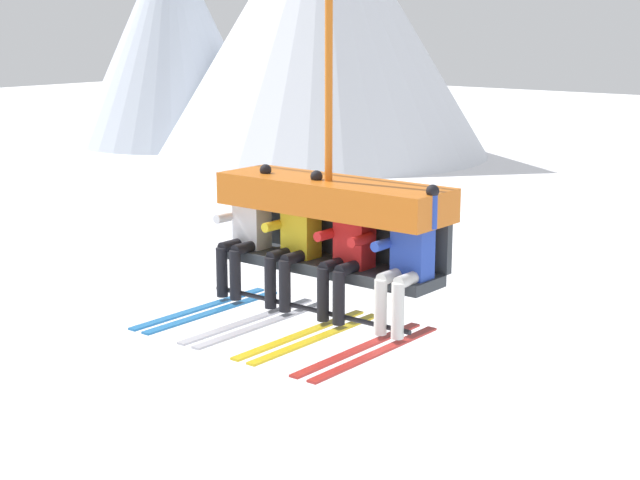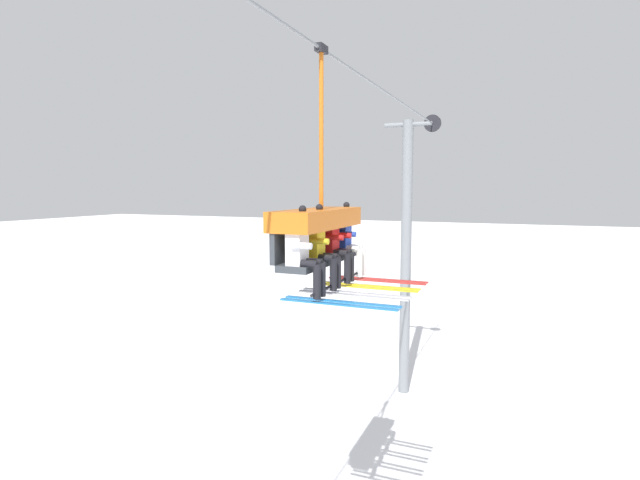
{
  "view_description": "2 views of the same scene",
  "coord_description": "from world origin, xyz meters",
  "px_view_note": "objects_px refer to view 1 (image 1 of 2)",
  "views": [
    {
      "loc": [
        6.76,
        -7.69,
        8.24
      ],
      "look_at": [
        1.37,
        -0.95,
        6.29
      ],
      "focal_mm": 55.0,
      "sensor_mm": 36.0,
      "label": 1
    },
    {
      "loc": [
        -5.89,
        -3.8,
        7.14
      ],
      "look_at": [
        1.19,
        -0.84,
        6.34
      ],
      "focal_mm": 28.0,
      "sensor_mm": 36.0,
      "label": 2
    }
  ],
  "objects_px": {
    "chairlift_chair": "(333,208)",
    "skier_blue": "(405,260)",
    "skier_red": "(346,252)",
    "skier_yellow": "(293,240)",
    "skier_white": "(244,231)"
  },
  "relations": [
    {
      "from": "chairlift_chair",
      "to": "skier_white",
      "type": "relative_size",
      "value": 2.15
    },
    {
      "from": "chairlift_chair",
      "to": "skier_blue",
      "type": "bearing_deg",
      "value": -12.84
    },
    {
      "from": "skier_blue",
      "to": "skier_red",
      "type": "bearing_deg",
      "value": -179.38
    },
    {
      "from": "skier_yellow",
      "to": "skier_blue",
      "type": "distance_m",
      "value": 1.25
    },
    {
      "from": "skier_red",
      "to": "skier_yellow",
      "type": "bearing_deg",
      "value": 179.37
    },
    {
      "from": "chairlift_chair",
      "to": "skier_yellow",
      "type": "bearing_deg",
      "value": -145.24
    },
    {
      "from": "skier_red",
      "to": "skier_blue",
      "type": "height_order",
      "value": "skier_blue"
    },
    {
      "from": "chairlift_chair",
      "to": "skier_blue",
      "type": "xyz_separation_m",
      "value": [
        0.94,
        -0.21,
        -0.3
      ]
    },
    {
      "from": "skier_white",
      "to": "skier_blue",
      "type": "xyz_separation_m",
      "value": [
        1.87,
        0.0,
        0.0
      ]
    },
    {
      "from": "skier_red",
      "to": "skier_blue",
      "type": "bearing_deg",
      "value": 0.62
    },
    {
      "from": "skier_white",
      "to": "skier_red",
      "type": "height_order",
      "value": "skier_white"
    },
    {
      "from": "skier_red",
      "to": "skier_blue",
      "type": "distance_m",
      "value": 0.63
    },
    {
      "from": "skier_yellow",
      "to": "skier_blue",
      "type": "bearing_deg",
      "value": 0.0
    },
    {
      "from": "skier_yellow",
      "to": "skier_red",
      "type": "distance_m",
      "value": 0.62
    },
    {
      "from": "skier_white",
      "to": "skier_red",
      "type": "bearing_deg",
      "value": -0.31
    }
  ]
}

